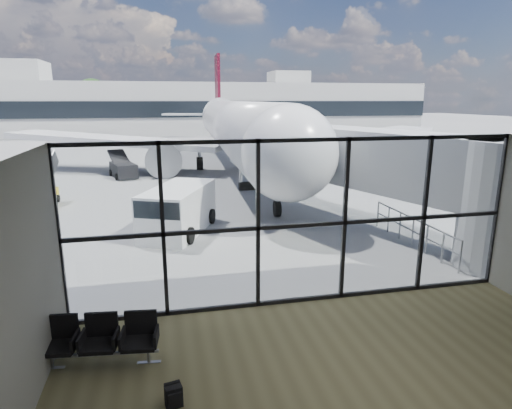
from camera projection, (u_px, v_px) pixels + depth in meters
name	position (u px, v px, depth m)	size (l,w,h in m)	color
ground	(193.00, 147.00, 49.76)	(220.00, 220.00, 0.00)	slate
lounge_shell	(401.00, 283.00, 6.65)	(12.02, 8.01, 4.51)	#6B6343
glass_curtain_wall	(302.00, 223.00, 11.30)	(12.10, 0.12, 4.50)	white
jet_bridge	(357.00, 162.00, 18.90)	(8.00, 16.50, 4.33)	#9EA0A3
apron_railing	(413.00, 228.00, 16.15)	(0.06, 5.46, 1.11)	gray
far_terminal	(178.00, 107.00, 69.47)	(80.00, 12.20, 11.00)	#ACACA7
tree_3	(20.00, 104.00, 73.36)	(4.95, 4.95, 7.12)	#382619
tree_4	(57.00, 100.00, 74.46)	(5.61, 5.61, 8.07)	#382619
tree_5	(93.00, 97.00, 75.57)	(6.27, 6.27, 9.03)	#382619
seating_row	(101.00, 337.00, 8.96)	(2.40, 0.92, 1.06)	gray
backpack	(174.00, 396.00, 7.72)	(0.34, 0.32, 0.46)	black
airliner	(236.00, 128.00, 34.73)	(35.35, 40.95, 10.55)	silver
service_van	(178.00, 210.00, 17.74)	(3.51, 4.79, 1.91)	silver
belt_loader	(123.00, 169.00, 30.64)	(2.37, 4.05, 1.77)	black
mobile_stairs	(36.00, 197.00, 22.21)	(1.96, 3.29, 2.20)	yellow
traffic_cone_a	(187.00, 195.00, 23.71)	(0.42, 0.42, 0.61)	#FF600D
traffic_cone_c	(295.00, 180.00, 28.37)	(0.39, 0.39, 0.55)	#FB4D0D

